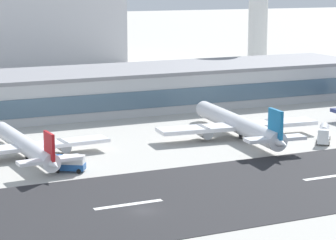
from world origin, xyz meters
TOP-DOWN VIEW (x-y plane):
  - ground_plane at (0.00, 0.00)m, footprint 1400.00×1400.00m
  - runway_strip at (0.00, 4.06)m, footprint 800.00×36.11m
  - runway_centreline_dash_4 at (-0.98, 4.06)m, footprint 12.00×1.20m
  - runway_centreline_dash_5 at (39.96, 4.06)m, footprint 12.00×1.20m
  - terminal_building at (16.99, 88.66)m, footprint 180.40×30.04m
  - distant_hotel_block at (27.53, 211.87)m, footprint 90.92×38.91m
  - airliner_red_tail_gate_1 at (-8.90, 41.40)m, footprint 36.59×40.47m
  - airliner_blue_tail_gate_2 at (41.14, 39.84)m, footprint 39.55×47.46m
  - service_box_truck_0 at (-3.71, 28.17)m, footprint 6.36×5.22m
  - service_fuel_truck_1 at (56.50, 28.39)m, footprint 7.36×8.25m

SIDE VIEW (x-z plane):
  - ground_plane at x=0.00m, z-range 0.00..0.00m
  - runway_strip at x=0.00m, z-range 0.00..0.08m
  - runway_centreline_dash_4 at x=-0.98m, z-range 0.08..0.09m
  - runway_centreline_dash_5 at x=39.96m, z-range 0.08..0.09m
  - service_box_truck_0 at x=-3.71m, z-range 0.16..3.41m
  - service_fuel_truck_1 at x=56.50m, z-range 0.05..4.00m
  - airliner_red_tail_gate_1 at x=-8.90m, z-range -1.54..6.91m
  - airliner_blue_tail_gate_2 at x=41.14m, z-range -1.80..8.12m
  - terminal_building at x=16.99m, z-range 0.00..11.55m
  - distant_hotel_block at x=27.53m, z-range 0.00..48.32m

